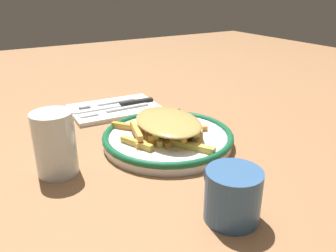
{
  "coord_description": "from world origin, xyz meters",
  "views": [
    {
      "loc": [
        -0.53,
        0.32,
        0.3
      ],
      "look_at": [
        0.0,
        0.0,
        0.04
      ],
      "focal_mm": 36.47,
      "sensor_mm": 36.0,
      "label": 1
    }
  ],
  "objects": [
    {
      "name": "knife",
      "position": [
        0.24,
        -0.0,
        0.01
      ],
      "size": [
        0.03,
        0.21,
        0.01
      ],
      "color": "black",
      "rests_on": "napkin"
    },
    {
      "name": "fork",
      "position": [
        0.21,
        0.03,
        0.01
      ],
      "size": [
        0.02,
        0.18,
        0.01
      ],
      "color": "silver",
      "rests_on": "napkin"
    },
    {
      "name": "coffee_mug",
      "position": [
        -0.24,
        0.05,
        0.04
      ],
      "size": [
        0.1,
        0.08,
        0.07
      ],
      "color": "#365D8D",
      "rests_on": "ground_plane"
    },
    {
      "name": "napkin",
      "position": [
        0.24,
        0.02,
        0.01
      ],
      "size": [
        0.16,
        0.22,
        0.01
      ],
      "primitive_type": "cube",
      "rotation": [
        0.0,
        0.0,
        -0.06
      ],
      "color": "silver",
      "rests_on": "ground_plane"
    },
    {
      "name": "spoon",
      "position": [
        0.27,
        0.05,
        0.01
      ],
      "size": [
        0.02,
        0.15,
        0.01
      ],
      "color": "silver",
      "rests_on": "napkin"
    },
    {
      "name": "ground_plane",
      "position": [
        0.0,
        0.0,
        0.0
      ],
      "size": [
        2.6,
        2.6,
        0.0
      ],
      "primitive_type": "plane",
      "color": "#90633F"
    },
    {
      "name": "fries_heap",
      "position": [
        -0.0,
        0.0,
        0.04
      ],
      "size": [
        0.21,
        0.18,
        0.04
      ],
      "color": "#E4C75E",
      "rests_on": "plate"
    },
    {
      "name": "water_glass",
      "position": [
        -0.0,
        0.22,
        0.05
      ],
      "size": [
        0.07,
        0.07,
        0.11
      ],
      "primitive_type": "cylinder",
      "color": "silver",
      "rests_on": "ground_plane"
    },
    {
      "name": "plate",
      "position": [
        0.0,
        0.0,
        0.01
      ],
      "size": [
        0.26,
        0.26,
        0.03
      ],
      "color": "white",
      "rests_on": "ground_plane"
    }
  ]
}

